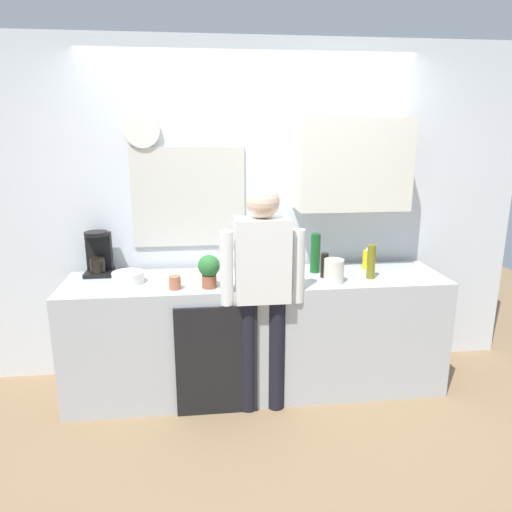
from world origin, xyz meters
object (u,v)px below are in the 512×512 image
Objects in this scene: coffee_maker at (99,255)px; dish_soap at (366,259)px; mixing_bowl at (128,277)px; cup_terracotta_mug at (175,283)px; storage_canister at (334,271)px; person_at_sink at (263,282)px; bottle_olive_oil at (371,262)px; bottle_dark_sauce at (325,265)px; bottle_red_vinegar at (274,266)px; potted_plant at (209,269)px; bottle_green_wine at (315,253)px.

dish_soap is at bearing -3.10° from coffee_maker.
coffee_maker is 0.36m from mixing_bowl.
cup_terracotta_mug is 0.54× the size of storage_canister.
cup_terracotta_mug is at bearing -178.96° from person_at_sink.
coffee_maker is at bearing 170.07° from bottle_olive_oil.
mixing_bowl is 1.80m from dish_soap.
dish_soap is (0.38, 0.17, -0.01)m from bottle_dark_sauce.
mixing_bowl is at bearing 176.11° from bottle_red_vinegar.
cup_terracotta_mug is (-0.70, -0.11, -0.06)m from bottle_red_vinegar.
potted_plant is 0.14× the size of person_at_sink.
bottle_green_wine is 0.85m from potted_plant.
bottle_green_wine is 0.42m from dish_soap.
mixing_bowl is at bearing 163.07° from potted_plant.
bottle_green_wine reaches higher than dish_soap.
bottle_olive_oil reaches higher than bottle_red_vinegar.
cup_terracotta_mug is at bearing -170.95° from bottle_red_vinegar.
dish_soap is at bearing 12.42° from cup_terracotta_mug.
bottle_green_wine reaches higher than potted_plant.
coffee_maker is 1.32× the size of bottle_olive_oil.
cup_terracotta_mug is 1.49m from dish_soap.
bottle_dark_sauce is 0.78× the size of potted_plant.
potted_plant reaches higher than bottle_dark_sauce.
person_at_sink is (1.16, -0.54, -0.08)m from coffee_maker.
person_at_sink is (0.92, -0.29, 0.02)m from mixing_bowl.
bottle_olive_oil is 0.16× the size of person_at_sink.
storage_canister is at bearing 0.48° from potted_plant.
cup_terracotta_mug reaches higher than mixing_bowl.
bottle_dark_sauce is 1.00× the size of dish_soap.
mixing_bowl is 1.46m from storage_canister.
storage_canister is (-0.30, -0.07, -0.04)m from bottle_olive_oil.
bottle_olive_oil reaches higher than storage_canister.
bottle_red_vinegar is 1.00× the size of mixing_bowl.
dish_soap reaches higher than storage_canister.
coffee_maker reaches higher than mixing_bowl.
bottle_olive_oil reaches higher than dish_soap.
bottle_dark_sauce is 0.11× the size of person_at_sink.
storage_canister is at bearing 25.52° from person_at_sink.
bottle_green_wine is (0.34, 0.17, 0.04)m from bottle_red_vinegar.
dish_soap is at bearing 78.21° from bottle_olive_oil.
coffee_maker is 1.10× the size of bottle_green_wine.
bottle_green_wine is 1.76× the size of storage_canister.
bottle_olive_oil reaches higher than mixing_bowl.
bottle_green_wine is at bearing 106.37° from bottle_dark_sauce.
storage_canister is at bearing -138.49° from dish_soap.
person_at_sink is (0.59, -0.11, 0.02)m from cup_terracotta_mug.
cup_terracotta_mug is at bearing -179.23° from storage_canister.
bottle_red_vinegar is 0.79m from dish_soap.
storage_canister is (0.03, -0.14, -0.01)m from bottle_dark_sauce.
coffee_maker is 1.29m from person_at_sink.
bottle_red_vinegar is 0.73× the size of bottle_green_wine.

